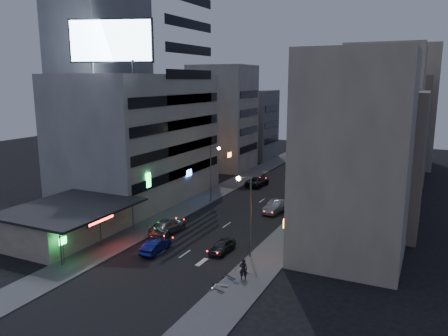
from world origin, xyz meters
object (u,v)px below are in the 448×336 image
Objects in this scene: person at (243,269)px; scooter_silver_b at (251,267)px; scooter_silver_a at (229,279)px; parked_car_right_mid at (275,206)px; road_car_blue at (156,246)px; scooter_black_b at (236,273)px; parked_car_right_far at (300,195)px; road_car_silver at (167,226)px; parked_car_left at (257,181)px; parked_car_right_near at (222,246)px; scooter_blue at (241,277)px; scooter_black_a at (226,286)px.

person is 1.07× the size of scooter_silver_b.
person is at bearing -33.13° from scooter_silver_a.
road_car_blue is at bearing -102.54° from parked_car_right_mid.
scooter_silver_b is at bearing 4.81° from scooter_black_b.
road_car_silver is (-9.90, -19.88, -0.03)m from parked_car_right_far.
scooter_silver_a is (10.89, -34.62, -0.09)m from parked_car_left.
parked_car_right_far is at bearing 87.68° from parked_car_right_near.
parked_car_right_near is at bearing 107.98° from parked_car_left.
road_car_silver reaches higher than scooter_blue.
parked_car_right_near reaches higher than scooter_black_b.
parked_car_right_mid is (0.42, 15.31, 0.16)m from parked_car_right_near.
person is (4.46, -5.02, 0.43)m from parked_car_right_near.
parked_car_right_near is 6.80m from road_car_blue.
person reaches higher than scooter_silver_b.
scooter_silver_b is at bearing -70.40° from parked_car_right_mid.
parked_car_right_near is 5.67m from scooter_silver_b.
road_car_blue reaches higher than scooter_black_a.
scooter_black_a is 2.14m from scooter_blue.
road_car_blue is 5.82m from road_car_silver.
road_car_blue is 2.27× the size of scooter_black_b.
road_car_silver is 15.04m from scooter_silver_a.
road_car_silver is at bearing -121.38° from parked_car_right_far.
parked_car_left is 2.94× the size of scooter_black_b.
person is at bearing -164.67° from scooter_silver_b.
road_car_blue is 0.76× the size of road_car_silver.
parked_car_right_far reaches higher than parked_car_left.
parked_car_right_mid is 14.78m from parked_car_left.
road_car_blue is (-7.80, -25.30, -0.14)m from parked_car_right_far.
parked_car_left is 36.29m from scooter_silver_a.
parked_car_right_near reaches higher than scooter_blue.
parked_car_right_mid is at bearing 30.50° from scooter_silver_b.
parked_car_right_mid is 19.40m from road_car_blue.
scooter_black_b reaches higher than scooter_black_a.
scooter_black_a is 0.95× the size of scooter_silver_a.
parked_car_right_near is 2.41× the size of scooter_blue.
road_car_blue is 10.67m from scooter_silver_b.
road_car_blue is (-6.12, -2.95, 0.03)m from parked_car_right_near.
road_car_silver reaches higher than parked_car_right_near.
road_car_silver reaches higher than scooter_silver_b.
person reaches higher than road_car_blue.
scooter_black_b is (3.47, -20.57, -0.13)m from parked_car_right_mid.
person is (4.04, -20.33, 0.27)m from parked_car_right_mid.
parked_car_right_mid is at bearing -112.86° from road_car_blue.
person reaches higher than road_car_silver.
scooter_blue is at bearing 112.74° from parked_car_left.
road_car_silver is 14.04m from scooter_silver_b.
parked_car_right_near is 2.16× the size of scooter_silver_a.
road_car_silver is (-8.22, 2.47, 0.15)m from parked_car_right_near.
person is 1.09× the size of scooter_silver_a.
parked_car_right_far is 3.22× the size of scooter_silver_a.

